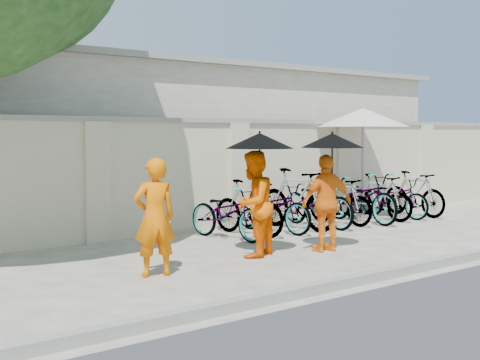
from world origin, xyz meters
TOP-DOWN VIEW (x-y plane):
  - ground at (0.00, 0.00)m, footprint 80.00×80.00m
  - kerb at (0.00, -1.70)m, footprint 40.00×0.16m
  - compound_wall at (1.00, 3.20)m, footprint 20.00×0.30m
  - building_behind at (2.00, 7.00)m, footprint 14.00×6.00m
  - monk_left at (-1.65, 0.24)m, footprint 0.62×0.48m
  - monk_center at (0.18, 0.47)m, footprint 0.93×0.85m
  - parasol_center at (0.23, 0.39)m, footprint 1.00×1.00m
  - monk_right at (1.33, 0.09)m, footprint 0.93×0.54m
  - parasol_right at (1.35, 0.01)m, footprint 0.95×0.95m
  - patio_umbrella at (4.88, 2.41)m, footprint 2.29×2.29m
  - bike_0 at (0.87, 1.96)m, footprint 0.81×1.78m
  - bike_1 at (1.44, 2.09)m, footprint 0.66×1.68m
  - bike_2 at (2.01, 2.06)m, footprint 0.81×1.82m
  - bike_3 at (2.58, 2.05)m, footprint 0.61×1.93m
  - bike_4 at (3.15, 2.04)m, footprint 0.70×1.89m
  - bike_5 at (3.72, 2.00)m, footprint 0.51×1.60m
  - bike_6 at (4.29, 1.93)m, footprint 0.82×1.98m
  - bike_7 at (4.86, 1.93)m, footprint 0.57×1.63m
  - bike_8 at (5.43, 1.99)m, footprint 0.70×1.70m
  - bike_9 at (6.00, 1.90)m, footprint 0.54×1.65m

SIDE VIEW (x-z plane):
  - ground at x=0.00m, z-range 0.00..0.00m
  - kerb at x=0.00m, z-range 0.00..0.12m
  - bike_8 at x=5.43m, z-range 0.00..0.88m
  - bike_0 at x=0.87m, z-range 0.00..0.90m
  - bike_2 at x=2.01m, z-range 0.00..0.92m
  - bike_5 at x=3.72m, z-range 0.00..0.95m
  - bike_7 at x=4.86m, z-range 0.00..0.96m
  - bike_9 at x=6.00m, z-range 0.00..0.98m
  - bike_1 at x=1.44m, z-range 0.00..0.98m
  - bike_4 at x=3.15m, z-range 0.00..0.98m
  - bike_6 at x=4.29m, z-range 0.00..1.02m
  - bike_3 at x=2.58m, z-range 0.00..1.15m
  - monk_right at x=1.33m, z-range 0.00..1.48m
  - monk_left at x=-1.65m, z-range 0.00..1.50m
  - monk_center at x=0.18m, z-range 0.00..1.55m
  - compound_wall at x=1.00m, z-range 0.00..2.00m
  - building_behind at x=2.00m, z-range 0.00..3.20m
  - parasol_right at x=1.35m, z-range 1.21..2.17m
  - parasol_center at x=0.23m, z-range 1.23..2.16m
  - patio_umbrella at x=4.88m, z-range 0.94..3.28m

